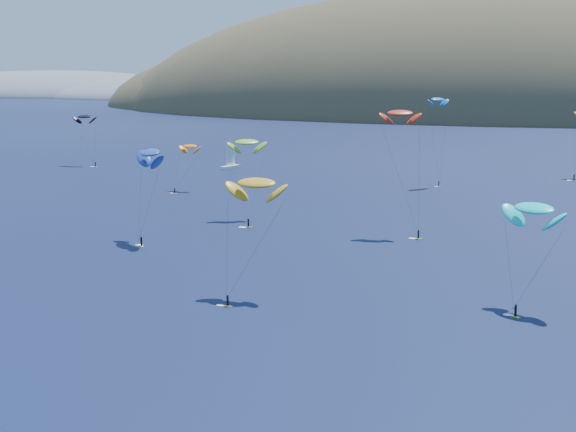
# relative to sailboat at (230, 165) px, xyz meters

# --- Properties ---
(island) EXTENTS (730.00, 300.00, 210.00)m
(island) POSITION_rel_sailboat_xyz_m (100.82, 358.52, -11.70)
(island) COLOR #3D3526
(island) RESTS_ON ground
(headland) EXTENTS (460.00, 250.00, 60.00)m
(headland) POSITION_rel_sailboat_xyz_m (-383.84, 546.24, -4.33)
(headland) COLOR slate
(headland) RESTS_ON ground
(sailboat) EXTENTS (10.02, 9.12, 11.95)m
(sailboat) POSITION_rel_sailboat_xyz_m (0.00, 0.00, 0.00)
(sailboat) COLOR white
(sailboat) RESTS_ON ground
(kitesurfer_1) EXTENTS (7.35, 10.18, 14.62)m
(kitesurfer_1) POSITION_rel_sailboat_xyz_m (5.48, -48.28, 11.69)
(kitesurfer_1) COLOR #D6E519
(kitesurfer_1) RESTS_ON ground
(kitesurfer_2) EXTENTS (9.96, 11.50, 20.57)m
(kitesurfer_2) POSITION_rel_sailboat_xyz_m (56.83, -142.63, 16.85)
(kitesurfer_2) COLOR #D6E519
(kitesurfer_2) RESTS_ON ground
(kitesurfer_3) EXTENTS (9.84, 15.69, 20.45)m
(kitesurfer_3) POSITION_rel_sailboat_xyz_m (34.78, -83.02, 16.99)
(kitesurfer_3) COLOR #D6E519
(kitesurfer_3) RESTS_ON ground
(kitesurfer_4) EXTENTS (7.51, 7.61, 27.67)m
(kitesurfer_4) POSITION_rel_sailboat_xyz_m (72.79, -19.24, 24.61)
(kitesurfer_4) COLOR #D6E519
(kitesurfer_4) RESTS_ON ground
(kitesurfer_5) EXTENTS (11.03, 11.88, 17.97)m
(kitesurfer_5) POSITION_rel_sailboat_xyz_m (99.10, -138.27, 14.15)
(kitesurfer_5) COLOR #D6E519
(kitesurfer_5) RESTS_ON ground
(kitesurfer_9) EXTENTS (10.58, 8.94, 28.25)m
(kitesurfer_9) POSITION_rel_sailboat_xyz_m (71.80, -89.90, 24.86)
(kitesurfer_9) COLOR #D6E519
(kitesurfer_9) RESTS_ON ground
(kitesurfer_10) EXTENTS (10.96, 13.11, 21.15)m
(kitesurfer_10) POSITION_rel_sailboat_xyz_m (23.48, -111.42, 17.24)
(kitesurfer_10) COLOR #D6E519
(kitesurfer_10) RESTS_ON ground
(kitesurfer_12) EXTENTS (11.39, 7.73, 19.65)m
(kitesurfer_12) POSITION_rel_sailboat_xyz_m (-53.10, -5.28, 16.29)
(kitesurfer_12) COLOR #D6E519
(kitesurfer_12) RESTS_ON ground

